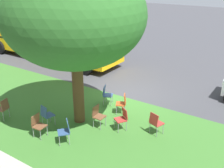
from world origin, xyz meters
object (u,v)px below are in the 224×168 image
object	(u,v)px
chair_6	(122,117)
school_bus	(50,34)
chair_8	(3,108)
chair_0	(46,114)
chair_4	(38,124)
chair_7	(98,114)
chair_2	(122,102)
street_tree	(74,16)
chair_3	(106,94)
chair_5	(156,122)
chair_1	(65,130)

from	to	relation	value
chair_6	school_bus	size ratio (longest dim) A/B	0.08
chair_6	chair_8	distance (m)	4.89
chair_0	chair_4	distance (m)	0.76
chair_6	chair_7	world-z (taller)	same
chair_2	chair_6	xyz separation A→B (m)	(-0.67, 1.12, 0.00)
street_tree	chair_6	xyz separation A→B (m)	(-1.79, -0.40, -3.69)
chair_2	chair_6	size ratio (longest dim) A/B	1.00
street_tree	chair_7	bearing A→B (deg)	-175.36
chair_0	chair_6	world-z (taller)	same
chair_2	chair_3	size ratio (longest dim) A/B	1.00
chair_5	chair_4	bearing A→B (deg)	35.53
chair_7	chair_8	world-z (taller)	same
chair_3	chair_4	xyz separation A→B (m)	(0.55, 3.58, 0.00)
chair_8	chair_7	bearing A→B (deg)	-155.00
street_tree	chair_1	xyz separation A→B (m)	(-0.59, 1.45, -3.69)
street_tree	chair_1	distance (m)	4.01
chair_1	school_bus	xyz separation A→B (m)	(7.80, -7.06, 1.24)
chair_1	chair_5	bearing A→B (deg)	-136.92
chair_2	chair_3	world-z (taller)	same
chair_3	school_bus	size ratio (longest dim) A/B	0.08
chair_3	chair_6	bearing A→B (deg)	139.81
chair_7	school_bus	xyz separation A→B (m)	(8.10, -5.54, 1.24)
chair_5	chair_8	size ratio (longest dim) A/B	1.00
chair_4	chair_7	distance (m)	2.26
chair_3	chair_0	bearing A→B (deg)	73.52
chair_5	chair_2	bearing A→B (deg)	-20.97
chair_0	chair_8	world-z (taller)	same
school_bus	chair_3	bearing A→B (deg)	152.73
chair_2	chair_6	distance (m)	1.30
chair_6	chair_8	xyz separation A→B (m)	(4.47, 1.99, 0.00)
chair_0	chair_1	xyz separation A→B (m)	(-1.40, 0.44, 0.00)
chair_3	chair_5	size ratio (longest dim) A/B	1.00
chair_3	chair_4	bearing A→B (deg)	81.19
chair_1	chair_8	xyz separation A→B (m)	(3.28, 0.14, 0.00)
chair_0	chair_3	distance (m)	3.00
chair_5	chair_8	bearing A→B (deg)	22.81
chair_2	chair_7	xyz separation A→B (m)	(0.23, 1.44, 0.00)
chair_3	school_bus	bearing A→B (deg)	-27.27
chair_8	chair_5	bearing A→B (deg)	-157.19
chair_4	school_bus	xyz separation A→B (m)	(6.70, -7.32, 1.24)
street_tree	chair_6	distance (m)	4.12
chair_1	school_bus	size ratio (longest dim) A/B	0.08
school_bus	chair_4	bearing A→B (deg)	132.48
chair_4	chair_6	world-z (taller)	same
chair_8	street_tree	bearing A→B (deg)	-149.34
chair_0	chair_7	bearing A→B (deg)	-147.46
chair_2	school_bus	xyz separation A→B (m)	(8.33, -4.10, 1.24)
chair_2	chair_4	size ratio (longest dim) A/B	1.00
chair_8	chair_4	bearing A→B (deg)	176.98
street_tree	chair_8	distance (m)	4.83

